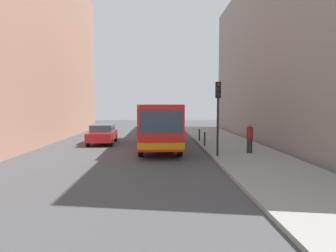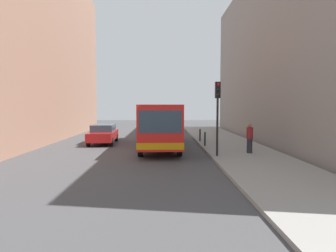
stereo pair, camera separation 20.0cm
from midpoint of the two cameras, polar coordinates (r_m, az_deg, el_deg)
ground_plane at (r=19.18m, az=-2.86°, el=-4.91°), size 80.00×80.00×0.00m
sidewalk at (r=19.81m, az=13.00°, el=-4.51°), size 4.40×40.00×0.15m
building_left at (r=26.29m, az=-29.51°, el=13.98°), size 7.00×32.00×15.51m
building_right at (r=25.81m, az=24.46°, el=12.75°), size 7.00×32.00×14.11m
bus at (r=21.28m, az=-2.00°, el=0.65°), size 2.74×11.07×3.00m
car_beside_bus at (r=23.56m, az=-12.57°, el=-1.42°), size 1.97×4.45×1.48m
traffic_light at (r=16.79m, az=9.15°, el=4.07°), size 0.28×0.33×4.10m
bollard_near at (r=20.94m, az=6.71°, el=-2.45°), size 0.11×0.11×0.95m
bollard_mid at (r=23.63m, az=5.75°, el=-1.71°), size 0.11×0.11×0.95m
pedestrian_near_signal at (r=18.32m, az=14.98°, el=-2.22°), size 0.38×0.38×1.75m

